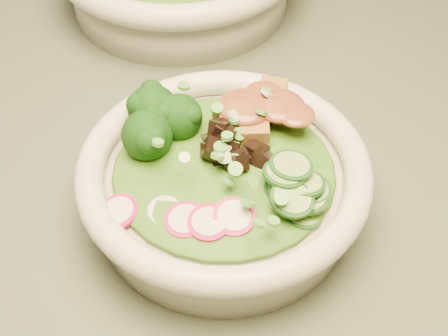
# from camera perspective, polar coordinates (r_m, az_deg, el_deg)

# --- Properties ---
(dining_table) EXTENTS (1.20, 0.80, 0.75)m
(dining_table) POSITION_cam_1_polar(r_m,az_deg,el_deg) (0.65, -0.24, -6.68)
(dining_table) COLOR black
(dining_table) RESTS_ON ground
(salad_bowl) EXTENTS (0.24, 0.24, 0.06)m
(salad_bowl) POSITION_cam_1_polar(r_m,az_deg,el_deg) (0.51, -0.00, -1.41)
(salad_bowl) COLOR silver
(salad_bowl) RESTS_ON dining_table
(lettuce_bed) EXTENTS (0.18, 0.18, 0.02)m
(lettuce_bed) POSITION_cam_1_polar(r_m,az_deg,el_deg) (0.49, -0.00, 0.08)
(lettuce_bed) COLOR #265912
(lettuce_bed) RESTS_ON salad_bowl
(broccoli_florets) EXTENTS (0.09, 0.08, 0.04)m
(broccoli_florets) POSITION_cam_1_polar(r_m,az_deg,el_deg) (0.50, -5.46, 3.27)
(broccoli_florets) COLOR black
(broccoli_florets) RESTS_ON salad_bowl
(radish_slices) EXTENTS (0.10, 0.07, 0.02)m
(radish_slices) POSITION_cam_1_polar(r_m,az_deg,el_deg) (0.46, -3.44, -4.36)
(radish_slices) COLOR #B70E57
(radish_slices) RESTS_ON salad_bowl
(cucumber_slices) EXTENTS (0.08, 0.08, 0.03)m
(cucumber_slices) POSITION_cam_1_polar(r_m,az_deg,el_deg) (0.47, 5.92, -1.79)
(cucumber_slices) COLOR #9DC76E
(cucumber_slices) RESTS_ON salad_bowl
(mushroom_heap) EXTENTS (0.08, 0.08, 0.03)m
(mushroom_heap) POSITION_cam_1_polar(r_m,az_deg,el_deg) (0.49, 0.63, 1.77)
(mushroom_heap) COLOR black
(mushroom_heap) RESTS_ON salad_bowl
(tofu_cubes) EXTENTS (0.09, 0.08, 0.03)m
(tofu_cubes) POSITION_cam_1_polar(r_m,az_deg,el_deg) (0.52, 3.25, 4.56)
(tofu_cubes) COLOR olive
(tofu_cubes) RESTS_ON salad_bowl
(peanut_sauce) EXTENTS (0.06, 0.05, 0.01)m
(peanut_sauce) POSITION_cam_1_polar(r_m,az_deg,el_deg) (0.51, 3.31, 5.50)
(peanut_sauce) COLOR brown
(peanut_sauce) RESTS_ON tofu_cubes
(scallion_garnish) EXTENTS (0.17, 0.17, 0.02)m
(scallion_garnish) POSITION_cam_1_polar(r_m,az_deg,el_deg) (0.48, -0.00, 1.73)
(scallion_garnish) COLOR #57B03E
(scallion_garnish) RESTS_ON salad_bowl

